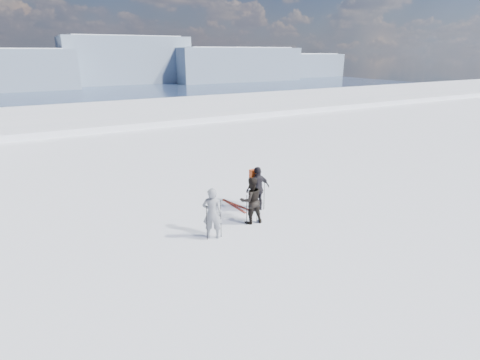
% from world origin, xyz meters
% --- Properties ---
extents(lake_basin, '(820.00, 820.00, 71.62)m').
position_xyz_m(lake_basin, '(0.00, 30.00, -6.50)').
color(lake_basin, white).
rests_on(lake_basin, ground).
extents(far_mountain_range, '(770.00, 110.00, 53.00)m').
position_xyz_m(far_mountain_range, '(29.60, 454.78, -7.19)').
color(far_mountain_range, slate).
rests_on(far_mountain_range, ground).
extents(skier_grey, '(0.77, 0.70, 1.77)m').
position_xyz_m(skier_grey, '(-3.26, 2.46, 0.89)').
color(skier_grey, gray).
rests_on(skier_grey, ground).
extents(skier_dark, '(0.95, 0.79, 1.75)m').
position_xyz_m(skier_dark, '(-1.54, 2.84, 0.88)').
color(skier_dark, black).
rests_on(skier_dark, ground).
extents(skier_pack, '(1.06, 0.47, 1.79)m').
position_xyz_m(skier_pack, '(-0.72, 3.70, 0.89)').
color(skier_pack, black).
rests_on(skier_pack, ground).
extents(backpack, '(0.39, 0.23, 0.49)m').
position_xyz_m(backpack, '(-0.73, 3.95, 2.03)').
color(backpack, '#D44613').
rests_on(backpack, skier_pack).
extents(ski_poles, '(3.03, 1.32, 1.36)m').
position_xyz_m(ski_poles, '(-1.87, 2.91, 0.63)').
color(ski_poles, black).
rests_on(ski_poles, ground).
extents(skis_loose, '(0.56, 1.70, 0.03)m').
position_xyz_m(skis_loose, '(-1.29, 4.48, 0.01)').
color(skis_loose, black).
rests_on(skis_loose, ground).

